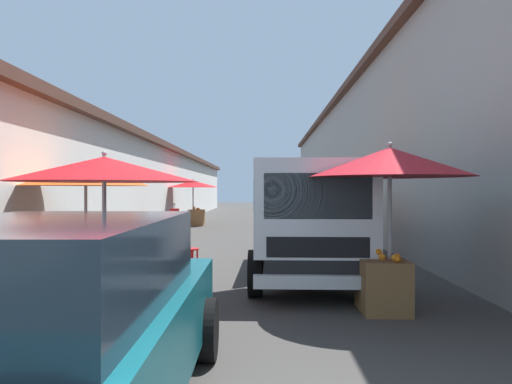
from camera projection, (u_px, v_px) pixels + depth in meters
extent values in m
plane|color=#3D3A38|center=(248.00, 240.00, 14.99)|extent=(90.00, 90.00, 0.00)
cube|color=silver|center=(57.00, 188.00, 17.37)|extent=(49.50, 7.00, 3.43)
cube|color=#4C3328|center=(57.00, 139.00, 17.36)|extent=(49.80, 7.50, 0.24)
cube|color=gray|center=(447.00, 159.00, 17.08)|extent=(49.50, 7.00, 5.54)
cube|color=#4C3328|center=(447.00, 82.00, 17.07)|extent=(49.80, 7.50, 0.24)
cylinder|color=#9E9EA3|center=(390.00, 229.00, 6.20)|extent=(0.06, 0.06, 2.21)
cone|color=red|center=(390.00, 162.00, 6.20)|extent=(2.20, 2.20, 0.40)
sphere|color=#9E9EA3|center=(390.00, 144.00, 6.20)|extent=(0.07, 0.07, 0.07)
cube|color=brown|center=(383.00, 286.00, 6.17)|extent=(0.74, 0.62, 0.70)
sphere|color=orange|center=(369.00, 254.00, 6.41)|extent=(0.09, 0.09, 0.09)
sphere|color=orange|center=(397.00, 259.00, 5.92)|extent=(0.09, 0.09, 0.09)
sphere|color=orange|center=(382.00, 257.00, 6.10)|extent=(0.09, 0.09, 0.09)
sphere|color=orange|center=(395.00, 258.00, 6.01)|extent=(0.09, 0.09, 0.09)
sphere|color=orange|center=(378.00, 252.00, 6.21)|extent=(0.09, 0.09, 0.09)
sphere|color=orange|center=(397.00, 257.00, 6.11)|extent=(0.09, 0.09, 0.09)
cylinder|color=#9E9EA3|center=(104.00, 235.00, 6.10)|extent=(0.06, 0.06, 2.08)
cone|color=red|center=(104.00, 169.00, 6.09)|extent=(2.50, 2.50, 0.33)
sphere|color=#9E9EA3|center=(104.00, 154.00, 6.09)|extent=(0.07, 0.07, 0.07)
cube|color=olive|center=(85.00, 287.00, 6.00)|extent=(1.00, 0.79, 0.73)
sphere|color=orange|center=(106.00, 256.00, 6.01)|extent=(0.09, 0.09, 0.09)
sphere|color=orange|center=(103.00, 254.00, 6.14)|extent=(0.09, 0.09, 0.09)
sphere|color=orange|center=(77.00, 250.00, 6.19)|extent=(0.09, 0.09, 0.09)
cylinder|color=#9E9EA3|center=(325.00, 211.00, 11.68)|extent=(0.06, 0.06, 2.22)
cone|color=#D84C14|center=(325.00, 174.00, 11.67)|extent=(2.32, 2.32, 0.37)
sphere|color=#9E9EA3|center=(325.00, 166.00, 11.67)|extent=(0.07, 0.07, 0.07)
cube|color=#9E7547|center=(334.00, 237.00, 11.74)|extent=(0.89, 0.64, 0.84)
sphere|color=orange|center=(335.00, 220.00, 11.43)|extent=(0.09, 0.09, 0.09)
sphere|color=orange|center=(332.00, 217.00, 11.71)|extent=(0.09, 0.09, 0.09)
sphere|color=orange|center=(330.00, 220.00, 11.44)|extent=(0.09, 0.09, 0.09)
sphere|color=orange|center=(335.00, 219.00, 11.74)|extent=(0.09, 0.09, 0.09)
sphere|color=orange|center=(331.00, 219.00, 11.63)|extent=(0.09, 0.09, 0.09)
sphere|color=orange|center=(331.00, 219.00, 11.60)|extent=(0.09, 0.09, 0.09)
cylinder|color=#9E9EA3|center=(86.00, 221.00, 8.45)|extent=(0.06, 0.06, 2.12)
cone|color=#D84C14|center=(86.00, 175.00, 8.45)|extent=(2.30, 2.30, 0.40)
sphere|color=#9E9EA3|center=(86.00, 162.00, 8.45)|extent=(0.07, 0.07, 0.07)
cube|color=brown|center=(86.00, 256.00, 8.64)|extent=(0.99, 0.60, 0.78)
sphere|color=orange|center=(87.00, 232.00, 8.93)|extent=(0.09, 0.09, 0.09)
sphere|color=orange|center=(75.00, 234.00, 8.42)|extent=(0.09, 0.09, 0.09)
sphere|color=orange|center=(93.00, 232.00, 8.79)|extent=(0.09, 0.09, 0.09)
sphere|color=orange|center=(100.00, 232.00, 8.79)|extent=(0.09, 0.09, 0.09)
sphere|color=orange|center=(89.00, 229.00, 8.89)|extent=(0.09, 0.09, 0.09)
sphere|color=orange|center=(76.00, 234.00, 8.53)|extent=(0.09, 0.09, 0.09)
cylinder|color=#9E9EA3|center=(193.00, 203.00, 21.20)|extent=(0.06, 0.06, 2.07)
cone|color=red|center=(193.00, 184.00, 21.19)|extent=(2.33, 2.33, 0.31)
sphere|color=#9E9EA3|center=(193.00, 180.00, 21.19)|extent=(0.07, 0.07, 0.07)
cube|color=olive|center=(196.00, 217.00, 21.28)|extent=(0.78, 0.70, 0.71)
sphere|color=orange|center=(194.00, 208.00, 21.37)|extent=(0.09, 0.09, 0.09)
sphere|color=orange|center=(199.00, 209.00, 21.17)|extent=(0.09, 0.09, 0.09)
sphere|color=orange|center=(198.00, 209.00, 21.43)|extent=(0.09, 0.09, 0.09)
sphere|color=orange|center=(197.00, 209.00, 21.49)|extent=(0.09, 0.09, 0.09)
sphere|color=orange|center=(194.00, 209.00, 21.15)|extent=(0.09, 0.09, 0.09)
cube|color=#0F4C56|center=(56.00, 349.00, 3.08)|extent=(3.93, 1.78, 0.64)
cube|color=#19232D|center=(45.00, 263.00, 2.92)|extent=(2.36, 1.55, 0.56)
cube|color=black|center=(133.00, 308.00, 4.99)|extent=(0.12, 1.65, 0.20)
cube|color=silver|center=(80.00, 282.00, 5.01)|extent=(0.06, 0.24, 0.14)
cube|color=silver|center=(187.00, 282.00, 5.00)|extent=(0.06, 0.24, 0.14)
cylinder|color=black|center=(27.00, 329.00, 4.41)|extent=(0.60, 0.21, 0.60)
cylinder|color=black|center=(206.00, 329.00, 4.40)|extent=(0.60, 0.21, 0.60)
cube|color=black|center=(305.00, 250.00, 8.62)|extent=(4.82, 1.55, 0.36)
cube|color=silver|center=(313.00, 207.00, 6.99)|extent=(1.57, 1.78, 1.40)
cube|color=#19232D|center=(318.00, 196.00, 6.25)|extent=(0.08, 1.47, 0.63)
cube|color=#19232D|center=(313.00, 195.00, 6.99)|extent=(1.07, 1.79, 0.45)
cube|color=black|center=(318.00, 247.00, 6.24)|extent=(0.08, 1.40, 0.28)
cube|color=silver|center=(318.00, 282.00, 6.16)|extent=(0.15, 1.75, 0.18)
cube|color=gray|center=(343.00, 224.00, 9.41)|extent=(3.16, 0.11, 0.50)
cube|color=gray|center=(262.00, 224.00, 9.47)|extent=(3.16, 0.11, 0.50)
cube|color=gray|center=(298.00, 219.00, 10.99)|extent=(0.09, 1.65, 0.50)
cylinder|color=black|center=(371.00, 274.00, 6.96)|extent=(0.72, 0.23, 0.72)
cylinder|color=black|center=(256.00, 273.00, 7.02)|extent=(0.72, 0.23, 0.72)
cylinder|color=black|center=(341.00, 248.00, 10.03)|extent=(0.72, 0.23, 0.72)
cylinder|color=black|center=(261.00, 248.00, 10.09)|extent=(0.72, 0.23, 0.72)
cylinder|color=navy|center=(292.00, 229.00, 14.13)|extent=(0.14, 0.14, 0.84)
cylinder|color=navy|center=(297.00, 230.00, 14.05)|extent=(0.14, 0.14, 0.84)
cube|color=#B73333|center=(295.00, 206.00, 14.09)|extent=(0.39, 0.53, 0.63)
sphere|color=#A57A5B|center=(295.00, 192.00, 14.08)|extent=(0.23, 0.23, 0.23)
cylinder|color=#B73333|center=(286.00, 205.00, 14.21)|extent=(0.08, 0.08, 0.56)
cylinder|color=#B73333|center=(304.00, 205.00, 13.96)|extent=(0.08, 0.08, 0.56)
cylinder|color=#665B4C|center=(325.00, 230.00, 14.34)|extent=(0.14, 0.14, 0.75)
cylinder|color=#665B4C|center=(320.00, 230.00, 14.34)|extent=(0.14, 0.14, 0.75)
cube|color=#4C8C59|center=(323.00, 209.00, 14.34)|extent=(0.21, 0.44, 0.56)
sphere|color=tan|center=(323.00, 197.00, 14.34)|extent=(0.21, 0.21, 0.21)
cylinder|color=#4C8C59|center=(331.00, 208.00, 14.33)|extent=(0.08, 0.08, 0.51)
cylinder|color=#4C8C59|center=(314.00, 208.00, 14.35)|extent=(0.08, 0.08, 0.51)
cylinder|color=black|center=(175.00, 228.00, 16.99)|extent=(0.45, 0.13, 0.44)
cylinder|color=black|center=(171.00, 231.00, 15.74)|extent=(0.45, 0.15, 0.44)
cube|color=red|center=(173.00, 228.00, 16.32)|extent=(0.92, 0.36, 0.08)
ellipsoid|color=black|center=(172.00, 218.00, 16.02)|extent=(0.58, 0.31, 0.20)
cube|color=red|center=(175.00, 216.00, 16.94)|extent=(0.17, 0.33, 0.56)
cylinder|color=silver|center=(174.00, 213.00, 16.87)|extent=(0.28, 0.08, 0.68)
cylinder|color=black|center=(174.00, 204.00, 16.79)|extent=(0.55, 0.08, 0.04)
cylinder|color=red|center=(192.00, 249.00, 9.43)|extent=(0.30, 0.30, 0.03)
cylinder|color=red|center=(193.00, 258.00, 9.55)|extent=(0.04, 0.04, 0.42)
cylinder|color=red|center=(186.00, 259.00, 9.44)|extent=(0.04, 0.04, 0.42)
cylinder|color=red|center=(191.00, 260.00, 9.32)|extent=(0.04, 0.04, 0.42)
cylinder|color=red|center=(197.00, 259.00, 9.43)|extent=(0.04, 0.04, 0.42)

